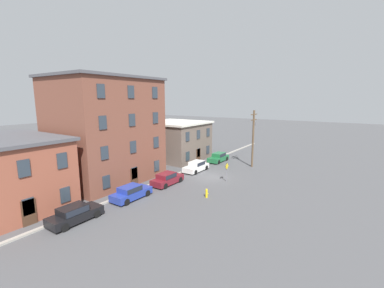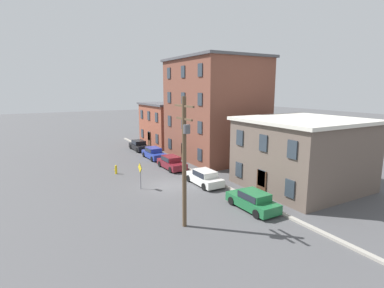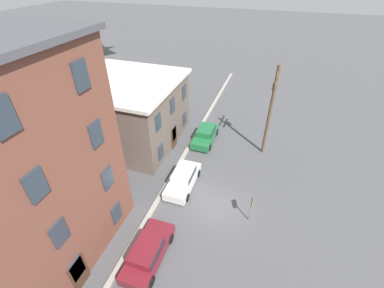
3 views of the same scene
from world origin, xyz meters
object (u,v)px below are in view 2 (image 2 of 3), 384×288
car_black (139,145)px  caution_sign (140,171)px  car_white (204,177)px  fire_hydrant (116,169)px  car_blue (154,153)px  utility_pole (185,156)px  car_maroon (171,162)px  car_green (253,200)px

car_black → caution_sign: size_ratio=1.79×
car_white → fire_hydrant: 10.01m
car_blue → utility_pole: 20.53m
car_blue → car_white: 12.47m
car_maroon → car_green: same height
car_black → car_green: same height
car_black → car_blue: same height
car_black → car_maroon: 11.82m
car_maroon → caution_sign: bearing=-48.0°
car_blue → utility_pole: bearing=-16.6°
car_green → car_maroon: bearing=-179.0°
car_black → caution_sign: bearing=-19.3°
car_white → fire_hydrant: size_ratio=4.58×
car_maroon → car_white: same height
car_blue → car_maroon: (5.67, -0.16, 0.00)m
car_black → fire_hydrant: 12.62m
car_white → caution_sign: bearing=-107.9°
car_green → fire_hydrant: size_ratio=4.58×
car_maroon → car_white: size_ratio=1.00×
utility_pole → car_blue: bearing=163.4°
car_black → car_maroon: bearing=-1.7°
car_green → utility_pole: (-0.04, -5.82, 4.07)m
car_green → fire_hydrant: car_green is taller
caution_sign → car_blue: bearing=151.9°
car_maroon → car_green: 13.66m
car_white → car_green: 6.86m
car_black → utility_pole: 26.43m
car_white → car_green: same height
car_blue → car_white: (12.47, 0.01, 0.00)m
utility_pole → car_white: bearing=139.9°
car_green → caution_sign: bearing=-146.5°
utility_pole → car_maroon: bearing=157.7°
car_maroon → car_white: (6.80, 0.18, 0.00)m
caution_sign → car_white: bearing=72.1°
car_maroon → fire_hydrant: bearing=-99.1°
car_green → fire_hydrant: 15.97m
car_black → utility_pole: size_ratio=0.51×
car_black → car_blue: (6.14, -0.18, 0.00)m
car_maroon → utility_pole: 15.27m
car_black → car_blue: bearing=-1.7°
car_maroon → utility_pole: utility_pole is taller
car_black → car_green: (25.47, -0.10, 0.00)m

